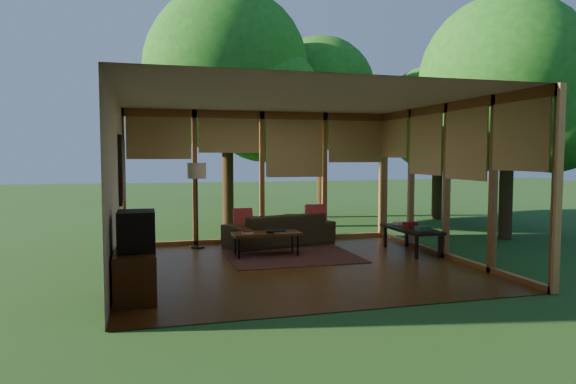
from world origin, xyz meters
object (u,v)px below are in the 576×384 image
object	(u,v)px
floor_lamp	(197,176)
coffee_table	(266,234)
sofa	(279,229)
television	(136,231)
side_console	(411,230)
media_cabinet	(136,275)

from	to	relation	value
floor_lamp	coffee_table	world-z (taller)	floor_lamp
sofa	floor_lamp	bearing A→B (deg)	-18.22
television	side_console	bearing A→B (deg)	20.91
floor_lamp	coffee_table	xyz separation A→B (m)	(1.10, -1.16, -1.01)
coffee_table	sofa	bearing A→B (deg)	64.29
floor_lamp	side_console	size ratio (longest dim) A/B	1.18
sofa	side_console	world-z (taller)	sofa
sofa	television	world-z (taller)	television
sofa	coffee_table	world-z (taller)	sofa
media_cabinet	side_console	size ratio (longest dim) A/B	0.71
sofa	media_cabinet	world-z (taller)	sofa
side_console	sofa	bearing A→B (deg)	146.58
television	floor_lamp	xyz separation A→B (m)	(1.07, 3.38, 0.56)
side_console	coffee_table	bearing A→B (deg)	172.35
sofa	floor_lamp	world-z (taller)	floor_lamp
coffee_table	side_console	bearing A→B (deg)	-7.65
media_cabinet	coffee_table	world-z (taller)	media_cabinet
television	coffee_table	size ratio (longest dim) A/B	0.46
sofa	television	xyz separation A→B (m)	(-2.69, -3.28, 0.53)
sofa	side_console	bearing A→B (deg)	131.82
media_cabinet	television	xyz separation A→B (m)	(0.02, 0.00, 0.55)
media_cabinet	side_console	distance (m)	5.21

